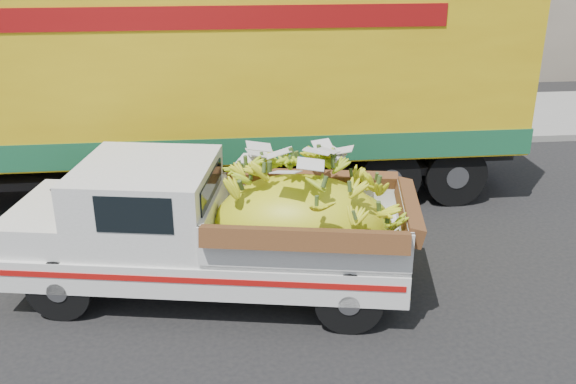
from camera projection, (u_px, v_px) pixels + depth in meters
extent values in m
plane|color=black|center=(122.00, 302.00, 8.50)|extent=(100.00, 100.00, 0.00)
cube|color=gray|center=(160.00, 149.00, 14.20)|extent=(60.00, 0.25, 0.15)
cube|color=gray|center=(167.00, 123.00, 16.14)|extent=(60.00, 4.00, 0.14)
cylinder|color=black|center=(61.00, 288.00, 8.03)|extent=(0.86, 0.39, 0.83)
cylinder|color=black|center=(104.00, 233.00, 9.51)|extent=(0.86, 0.39, 0.83)
cylinder|color=black|center=(349.00, 300.00, 7.77)|extent=(0.86, 0.39, 0.83)
cylinder|color=black|center=(348.00, 241.00, 9.24)|extent=(0.86, 0.39, 0.83)
cube|color=silver|center=(210.00, 250.00, 8.57)|extent=(5.39, 2.76, 0.43)
cube|color=#A50F0C|center=(194.00, 281.00, 7.68)|extent=(4.95, 0.92, 0.08)
cube|color=silver|center=(29.00, 251.00, 8.80)|extent=(0.44, 1.81, 0.15)
cube|color=silver|center=(53.00, 217.00, 8.57)|extent=(1.23, 1.89, 0.39)
cube|color=silver|center=(147.00, 200.00, 8.36)|extent=(1.99, 2.06, 0.98)
cube|color=black|center=(133.00, 215.00, 7.45)|extent=(0.92, 0.18, 0.46)
cube|color=silver|center=(308.00, 220.00, 8.28)|extent=(2.81, 2.28, 0.56)
ellipsoid|color=yellow|center=(300.00, 228.00, 8.34)|extent=(2.51, 1.88, 1.40)
cylinder|color=black|center=(455.00, 175.00, 11.38)|extent=(1.10, 0.33, 1.10)
cylinder|color=black|center=(421.00, 141.00, 13.22)|extent=(1.10, 0.33, 1.10)
cylinder|color=black|center=(389.00, 177.00, 11.26)|extent=(1.10, 0.33, 1.10)
cylinder|color=black|center=(364.00, 143.00, 13.10)|extent=(1.10, 0.33, 1.10)
cube|color=black|center=(189.00, 154.00, 11.75)|extent=(12.00, 1.06, 0.36)
cube|color=gold|center=(184.00, 66.00, 11.15)|extent=(11.77, 2.56, 2.84)
cube|color=#1A5B35|center=(188.00, 131.00, 11.59)|extent=(11.83, 2.58, 0.45)
cube|color=maroon|center=(176.00, 18.00, 9.62)|extent=(8.40, 0.06, 0.35)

